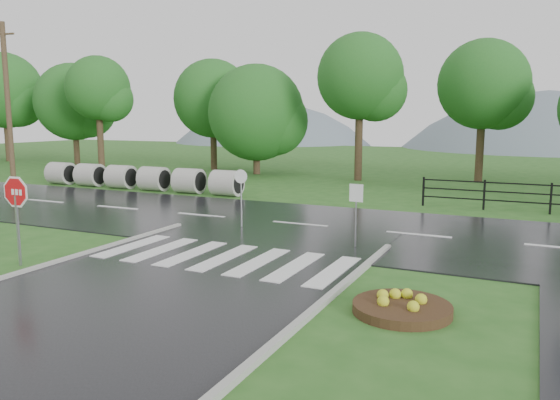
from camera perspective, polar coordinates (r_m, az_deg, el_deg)
The scene contains 12 objects.
ground at distance 10.53m, azimuth -20.35°, elevation -12.23°, with size 120.00×120.00×0.00m, color #295D1F.
main_road at distance 18.63m, azimuth 2.10°, elevation -2.65°, with size 90.00×8.00×0.04m, color black.
crosswalk at distance 14.27m, azimuth -5.86°, elevation -5.98°, with size 6.50×2.80×0.02m.
fence_west at distance 23.00m, azimuth 26.47°, elevation 0.44°, with size 9.58×0.08×1.20m.
hills at distance 74.41m, azimuth 21.67°, elevation -6.88°, with size 102.00×48.00×48.00m.
treeline at distance 31.62m, azimuth 13.82°, elevation 1.79°, with size 83.20×5.20×10.00m.
culvert_pipes at distance 28.62m, azimuth -14.68°, elevation 2.27°, with size 11.80×1.20×1.20m.
stop_sign at distance 14.80m, azimuth -25.88°, elevation 0.09°, with size 1.06×0.08×2.38m.
flower_bed at distance 10.70m, azimuth 12.63°, elevation -10.77°, with size 1.86×1.86×0.37m.
reg_sign_small at distance 15.28m, azimuth 7.96°, elevation -0.22°, with size 0.40×0.07×1.82m.
reg_sign_round at distance 17.98m, azimuth -4.08°, elevation 1.00°, with size 0.46×0.07×1.96m.
utility_pole_west at distance 35.78m, azimuth -26.57°, elevation 9.26°, with size 1.60×0.30×9.01m.
Camera 1 is at (7.16, -6.80, 3.67)m, focal length 35.00 mm.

